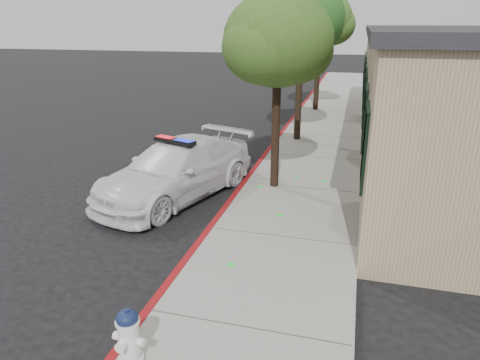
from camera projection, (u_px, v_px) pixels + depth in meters
name	position (u px, v px, depth m)	size (l,w,h in m)	color
ground	(207.00, 233.00, 9.58)	(120.00, 120.00, 0.00)	black
sidewalk	(299.00, 190.00, 11.89)	(3.20, 60.00, 0.15)	gray
red_curb	(244.00, 184.00, 12.26)	(0.14, 60.00, 0.16)	maroon
clapboard_building	(468.00, 90.00, 15.39)	(7.30, 20.89, 4.24)	tan
police_car	(176.00, 170.00, 11.42)	(3.55, 5.42, 1.58)	white
fire_hydrant	(129.00, 336.00, 5.62)	(0.46, 0.40, 0.81)	white
street_tree_near	(278.00, 44.00, 10.71)	(2.72, 2.81, 4.98)	black
street_tree_mid	(302.00, 21.00, 15.37)	(2.97, 3.09, 5.66)	black
street_tree_far	(321.00, 21.00, 21.04)	(3.22, 3.02, 5.71)	black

